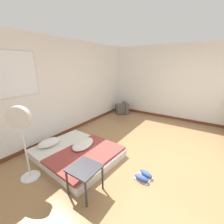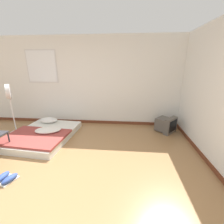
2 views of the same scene
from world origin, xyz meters
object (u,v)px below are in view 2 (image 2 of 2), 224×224
crt_tv (166,125)px  sneaker_pair (6,178)px  mattress_bed (43,134)px  standing_fan (10,100)px

crt_tv → sneaker_pair: crt_tv is taller
mattress_bed → standing_fan: size_ratio=1.38×
crt_tv → standing_fan: standing_fan is taller
sneaker_pair → crt_tv: bearing=35.6°
mattress_bed → crt_tv: crt_tv is taller
crt_tv → standing_fan: bearing=-173.7°
sneaker_pair → mattress_bed: bearing=97.3°
mattress_bed → sneaker_pair: mattress_bed is taller
crt_tv → standing_fan: 4.21m
sneaker_pair → standing_fan: bearing=122.6°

